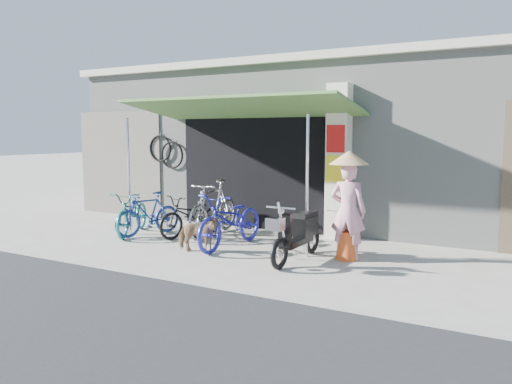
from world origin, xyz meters
The scene contains 13 objects.
ground centered at (0.00, 0.00, 0.00)m, with size 80.00×80.00×0.00m, color #AFA99E.
bicycle_shop centered at (0.00, 5.09, 1.83)m, with size 12.30×5.30×3.66m.
shop_pillar centered at (0.85, 2.45, 1.50)m, with size 0.42×0.44×3.00m.
awning centered at (-0.90, 1.63, 2.51)m, with size 4.60×1.88×2.72m.
neighbour_left centered at (-5.00, 2.59, 1.30)m, with size 2.60×0.06×2.60m, color #6B665B.
bike_teal centered at (-2.95, 0.79, 0.44)m, with size 0.59×1.69×0.89m, color #1A7878.
bike_blue centered at (-2.60, 0.84, 0.44)m, with size 0.41×1.46×0.88m, color navy.
bike_black centered at (-1.74, 1.20, 0.42)m, with size 0.56×1.61×0.84m, color black.
bike_silver centered at (-1.41, 1.44, 0.56)m, with size 0.53×1.87×1.12m, color #A1A2A6.
bike_navy centered at (-0.55, 0.72, 0.50)m, with size 0.66×1.90×1.00m, color #202195.
street_dog centered at (-0.86, 0.10, 0.32)m, with size 0.34×0.75×0.64m, color #9B7052.
moped centered at (0.89, 0.43, 0.44)m, with size 0.48×1.70×0.96m.
nun centered at (1.56, 0.88, 0.88)m, with size 0.64×0.64×1.78m.
Camera 1 is at (4.08, -6.84, 2.04)m, focal length 35.00 mm.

